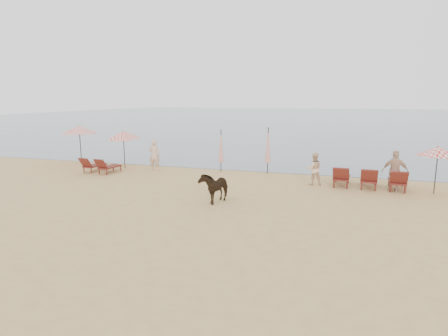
% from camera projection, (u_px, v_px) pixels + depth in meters
% --- Properties ---
extents(ground, '(120.00, 120.00, 0.00)m').
position_uv_depth(ground, '(180.00, 226.00, 12.65)').
color(ground, tan).
rests_on(ground, ground).
extents(sea, '(160.00, 140.00, 0.06)m').
position_uv_depth(sea, '(318.00, 117.00, 87.77)').
color(sea, '#51606B').
rests_on(sea, ground).
extents(lounger_cluster_left, '(1.89, 1.82, 0.62)m').
position_uv_depth(lounger_cluster_left, '(100.00, 165.00, 21.59)').
color(lounger_cluster_left, maroon).
rests_on(lounger_cluster_left, ground).
extents(lounger_cluster_right, '(3.35, 2.10, 0.71)m').
position_uv_depth(lounger_cluster_right, '(369.00, 178.00, 17.80)').
color(lounger_cluster_right, maroon).
rests_on(lounger_cluster_right, ground).
extents(umbrella_open_left_a, '(2.21, 2.21, 2.51)m').
position_uv_depth(umbrella_open_left_a, '(79.00, 130.00, 24.10)').
color(umbrella_open_left_a, black).
rests_on(umbrella_open_left_a, ground).
extents(umbrella_open_left_b, '(1.86, 1.90, 2.38)m').
position_uv_depth(umbrella_open_left_b, '(123.00, 135.00, 22.80)').
color(umbrella_open_left_b, black).
rests_on(umbrella_open_left_b, ground).
extents(umbrella_open_right, '(1.77, 1.77, 2.16)m').
position_uv_depth(umbrella_open_right, '(438.00, 151.00, 16.53)').
color(umbrella_open_right, black).
rests_on(umbrella_open_right, ground).
extents(umbrella_closed_left, '(0.30, 0.30, 2.49)m').
position_uv_depth(umbrella_closed_left, '(221.00, 146.00, 21.55)').
color(umbrella_closed_left, black).
rests_on(umbrella_closed_left, ground).
extents(umbrella_closed_right, '(0.32, 0.32, 2.64)m').
position_uv_depth(umbrella_closed_right, '(268.00, 145.00, 21.18)').
color(umbrella_closed_right, black).
rests_on(umbrella_closed_right, ground).
extents(cow, '(1.03, 1.64, 1.29)m').
position_uv_depth(cow, '(215.00, 187.00, 15.50)').
color(cow, black).
rests_on(cow, ground).
extents(beachgoer_left, '(0.75, 0.58, 1.83)m').
position_uv_depth(beachgoer_left, '(154.00, 155.00, 22.25)').
color(beachgoer_left, tan).
rests_on(beachgoer_left, ground).
extents(beachgoer_right_a, '(0.93, 0.82, 1.61)m').
position_uv_depth(beachgoer_right_a, '(314.00, 169.00, 18.54)').
color(beachgoer_right_a, '#DBB189').
rests_on(beachgoer_right_a, ground).
extents(beachgoer_right_b, '(1.14, 0.50, 1.92)m').
position_uv_depth(beachgoer_right_b, '(395.00, 171.00, 17.10)').
color(beachgoer_right_b, tan).
rests_on(beachgoer_right_b, ground).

